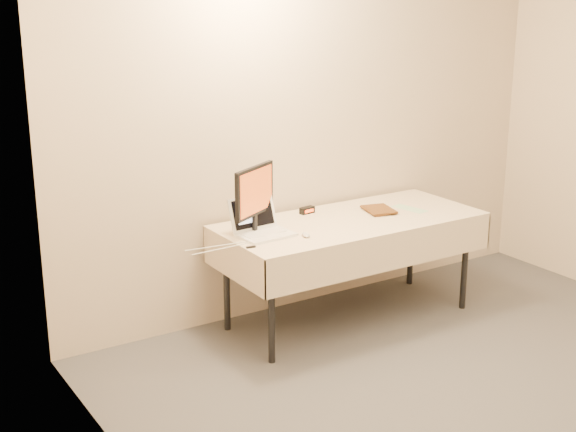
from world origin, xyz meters
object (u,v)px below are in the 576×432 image
table (351,228)px  monitor (255,194)px  laptop (260,226)px  book (367,196)px

table → monitor: (-0.72, 0.08, 0.32)m
table → laptop: (-0.70, 0.04, 0.12)m
monitor → book: bearing=-30.1°
table → book: (0.19, 0.07, 0.19)m
laptop → monitor: monitor is taller
laptop → book: (0.89, 0.03, 0.07)m
monitor → table: bearing=-35.6°
table → book: bearing=19.1°
laptop → monitor: 0.21m
table → laptop: bearing=176.7°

